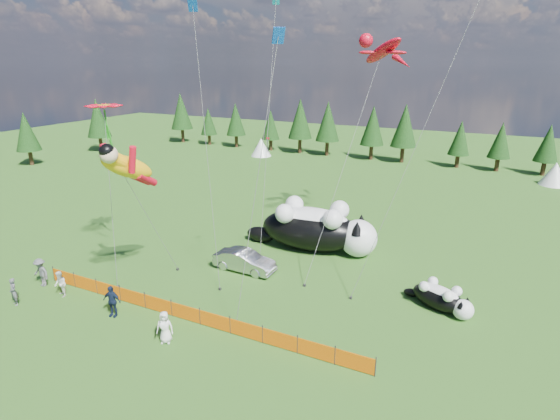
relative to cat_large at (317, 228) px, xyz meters
The scene contains 18 objects.
ground 10.31m from the cat_large, 107.89° to the right, with size 160.00×160.00×0.00m, color #0D370A.
safety_fence 13.11m from the cat_large, 103.84° to the right, with size 22.06×0.06×1.10m.
tree_line 35.54m from the cat_large, 95.04° to the left, with size 90.00×4.00×8.00m, color black, non-canonical shape.
festival_tents 31.35m from the cat_large, 75.44° to the left, with size 50.00×3.20×2.80m, color white, non-canonical shape.
cat_large is the anchor object (origin of this frame).
cat_small 11.21m from the cat_large, 26.82° to the right, with size 4.26×2.81×1.62m.
car 6.63m from the cat_large, 120.02° to the right, with size 1.58×4.53×1.49m, color #B3B3B8.
spectator_a 20.86m from the cat_large, 130.73° to the right, with size 0.64×0.42×1.75m, color #525357.
spectator_b 18.30m from the cat_large, 130.63° to the right, with size 0.83×0.49×1.72m, color silver.
spectator_c 15.89m from the cat_large, 117.15° to the right, with size 1.14×0.58×1.94m, color #131E36.
spectator_d 19.61m from the cat_large, 136.57° to the right, with size 1.27×0.66×1.97m, color #525357.
spectator_e 15.09m from the cat_large, 100.73° to the right, with size 0.89×0.58×1.81m, color silver.
superhero_kite 15.01m from the cat_large, 125.92° to the right, with size 4.48×5.72×10.34m.
gecko_kite 14.20m from the cat_large, 55.77° to the left, with size 6.93×14.16×18.24m.
flower_kite 17.47m from the cat_large, 145.28° to the right, with size 4.06×4.63×11.97m.
diamond_kite_a 17.26m from the cat_large, 145.23° to the right, with size 4.51×4.54×18.71m.
diamond_kite_c 16.25m from the cat_large, 82.15° to the right, with size 1.93×3.18×16.13m.
diamond_kite_d 16.22m from the cat_large, 159.60° to the left, with size 2.45×7.11×19.74m.
Camera 1 is at (14.34, -20.29, 14.12)m, focal length 28.00 mm.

